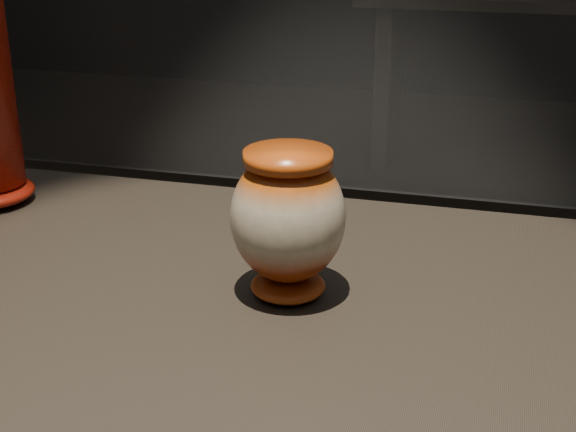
# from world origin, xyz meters

# --- Properties ---
(main_vase) EXTENTS (0.17, 0.17, 0.19)m
(main_vase) POSITION_xyz_m (0.03, 0.05, 1.00)
(main_vase) COLOR maroon
(main_vase) RESTS_ON display_plinth
(back_shelf) EXTENTS (2.00, 0.60, 0.90)m
(back_shelf) POSITION_xyz_m (0.54, 3.39, 0.64)
(back_shelf) COLOR black
(back_shelf) RESTS_ON ground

